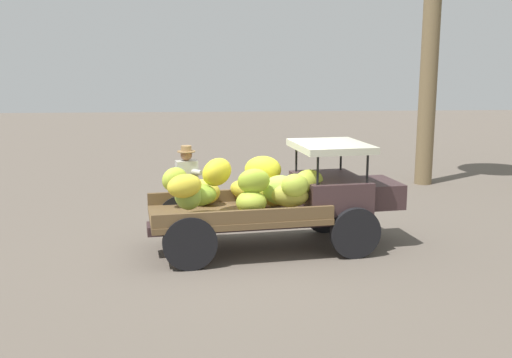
% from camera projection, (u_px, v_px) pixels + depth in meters
% --- Properties ---
extents(ground_plane, '(60.00, 60.00, 0.00)m').
position_uv_depth(ground_plane, '(261.00, 247.00, 10.75)').
color(ground_plane, '#64594E').
extents(truck, '(4.60, 2.24, 1.88)m').
position_uv_depth(truck, '(279.00, 196.00, 10.49)').
color(truck, '#3F2B2C').
rests_on(truck, ground).
extents(farmer, '(0.53, 0.49, 1.74)m').
position_uv_depth(farmer, '(187.00, 184.00, 11.35)').
color(farmer, olive).
rests_on(farmer, ground).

